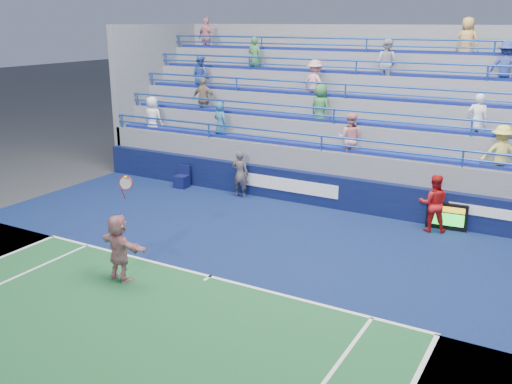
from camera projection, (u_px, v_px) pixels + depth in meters
The scene contains 8 objects.
ground at pixel (210, 277), 13.91m from camera, with size 120.00×120.00×0.00m, color #333538.
sponsor_wall at pixel (318, 190), 19.16m from camera, with size 18.00×0.32×1.10m.
bleacher_stand at pixel (358, 141), 22.02m from camera, with size 18.00×5.61×6.13m.
serve_speed_board at pixel (447, 217), 16.95m from camera, with size 1.19×0.23×0.82m.
judge_chair at pixel (182, 181), 21.27m from camera, with size 0.48×0.48×0.83m.
tennis_player at pixel (119, 247), 13.55m from camera, with size 1.59×0.73×2.66m.
line_judge at pixel (240, 174), 20.00m from camera, with size 0.61×0.40×1.67m, color #141B37.
ball_girl at pixel (433, 203), 16.70m from camera, with size 0.84×0.66×1.74m, color red.
Camera 1 is at (7.24, -10.51, 6.02)m, focal length 40.00 mm.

